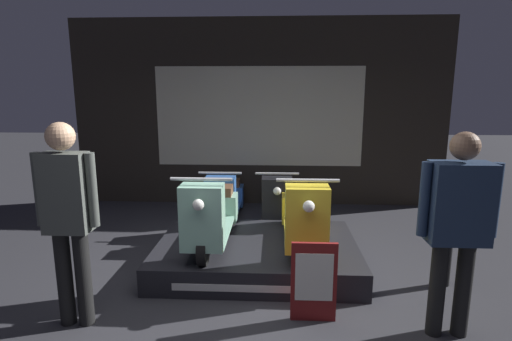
{
  "coord_description": "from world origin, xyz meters",
  "views": [
    {
      "loc": [
        0.29,
        -3.42,
        2.01
      ],
      "look_at": [
        0.04,
        1.74,
        0.96
      ],
      "focal_mm": 28.0,
      "sensor_mm": 36.0,
      "label": 1
    }
  ],
  "objects": [
    {
      "name": "display_platform",
      "position": [
        0.09,
        0.9,
        0.15
      ],
      "size": [
        2.27,
        1.6,
        0.29
      ],
      "color": "black",
      "rests_on": "ground_plane"
    },
    {
      "name": "street_bollard",
      "position": [
        2.07,
        0.54,
        0.39
      ],
      "size": [
        0.1,
        0.1,
        0.79
      ],
      "color": "black",
      "rests_on": "ground_plane"
    },
    {
      "name": "shop_wall_back",
      "position": [
        0.0,
        3.54,
        1.6
      ],
      "size": [
        6.47,
        0.09,
        3.2
      ],
      "color": "#28231E",
      "rests_on": "ground_plane"
    },
    {
      "name": "price_sign_board",
      "position": [
        0.64,
        -0.19,
        0.37
      ],
      "size": [
        0.4,
        0.04,
        0.73
      ],
      "color": "maroon",
      "rests_on": "ground_plane"
    },
    {
      "name": "scooter_backrow_1",
      "position": [
        0.32,
        2.51,
        0.34
      ],
      "size": [
        0.6,
        1.63,
        0.89
      ],
      "color": "black",
      "rests_on": "ground_plane"
    },
    {
      "name": "scooter_backrow_0",
      "position": [
        -0.48,
        2.51,
        0.34
      ],
      "size": [
        0.6,
        1.63,
        0.89
      ],
      "color": "black",
      "rests_on": "ground_plane"
    },
    {
      "name": "scooter_display_right",
      "position": [
        0.6,
        0.84,
        0.63
      ],
      "size": [
        0.6,
        1.63,
        0.89
      ],
      "color": "black",
      "rests_on": "display_platform"
    },
    {
      "name": "person_left_browsing",
      "position": [
        -1.42,
        -0.34,
        1.02
      ],
      "size": [
        0.53,
        0.23,
        1.76
      ],
      "color": "black",
      "rests_on": "ground_plane"
    },
    {
      "name": "ground_plane",
      "position": [
        0.0,
        0.0,
        0.0
      ],
      "size": [
        30.0,
        30.0,
        0.0
      ],
      "primitive_type": "plane",
      "color": "#2D2D33"
    },
    {
      "name": "scooter_display_left",
      "position": [
        -0.42,
        0.84,
        0.63
      ],
      "size": [
        0.6,
        1.63,
        0.89
      ],
      "color": "black",
      "rests_on": "display_platform"
    },
    {
      "name": "person_right_browsing",
      "position": [
        1.73,
        -0.34,
        1.02
      ],
      "size": [
        0.62,
        0.26,
        1.7
      ],
      "color": "black",
      "rests_on": "ground_plane"
    }
  ]
}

